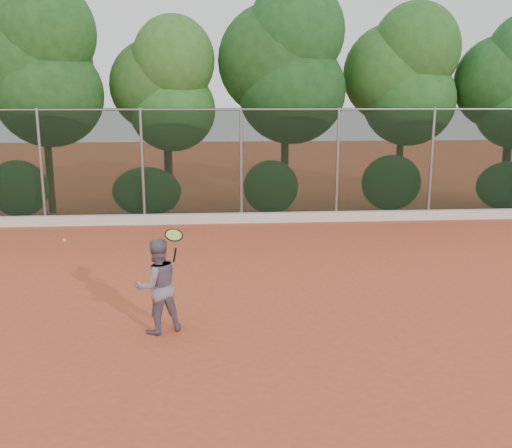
{
  "coord_description": "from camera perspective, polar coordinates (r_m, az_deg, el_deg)",
  "views": [
    {
      "loc": [
        -0.87,
        -10.46,
        3.82
      ],
      "look_at": [
        0.0,
        1.0,
        1.25
      ],
      "focal_mm": 40.0,
      "sensor_mm": 36.0,
      "label": 1
    }
  ],
  "objects": [
    {
      "name": "chainlink_fence",
      "position": [
        17.59,
        -1.49,
        6.19
      ],
      "size": [
        24.09,
        0.09,
        3.5
      ],
      "color": "black",
      "rests_on": "ground"
    },
    {
      "name": "tennis_player",
      "position": [
        9.52,
        -9.84,
        -6.11
      ],
      "size": [
        0.95,
        0.87,
        1.59
      ],
      "primitive_type": "imported",
      "rotation": [
        0.0,
        0.0,
        3.57
      ],
      "color": "slate",
      "rests_on": "ground"
    },
    {
      "name": "concrete_curb",
      "position": [
        17.69,
        -1.43,
        0.62
      ],
      "size": [
        24.0,
        0.2,
        0.3
      ],
      "primitive_type": "cube",
      "color": "silver",
      "rests_on": "ground"
    },
    {
      "name": "foliage_backdrop",
      "position": [
        19.45,
        -3.49,
        14.29
      ],
      "size": [
        23.7,
        3.63,
        7.55
      ],
      "color": "#46291B",
      "rests_on": "ground"
    },
    {
      "name": "tennis_racket",
      "position": [
        9.25,
        -8.2,
        -1.34
      ],
      "size": [
        0.37,
        0.36,
        0.58
      ],
      "color": "black",
      "rests_on": "ground"
    },
    {
      "name": "ground",
      "position": [
        11.17,
        0.39,
        -7.39
      ],
      "size": [
        80.0,
        80.0,
        0.0
      ],
      "primitive_type": "plane",
      "color": "#CD5630",
      "rests_on": "ground"
    },
    {
      "name": "tennis_ball_in_flight",
      "position": [
        9.31,
        -18.61,
        -1.57
      ],
      "size": [
        0.06,
        0.06,
        0.06
      ],
      "color": "yellow",
      "rests_on": "ground"
    }
  ]
}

